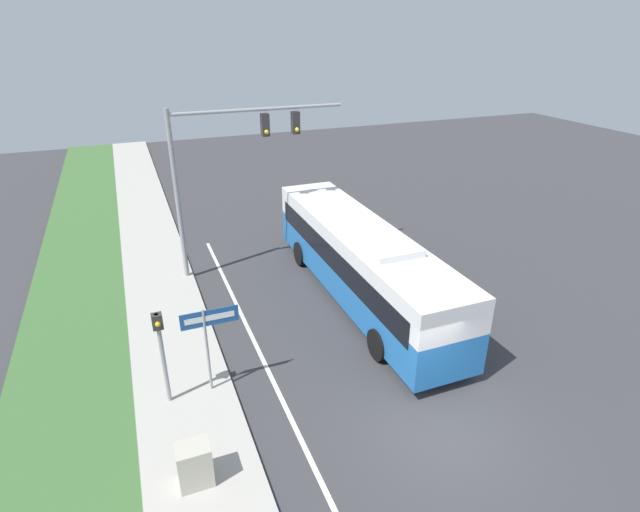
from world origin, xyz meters
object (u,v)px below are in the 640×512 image
object	(u,v)px
signal_gantry	(227,156)
utility_cabinet	(194,464)
bus	(361,258)
street_sign	(209,332)
pedestrian_signal	(161,344)

from	to	relation	value
signal_gantry	utility_cabinet	bearing A→B (deg)	-107.38
signal_gantry	utility_cabinet	size ratio (longest dim) A/B	6.47
bus	street_sign	size ratio (longest dim) A/B	4.28
street_sign	utility_cabinet	xyz separation A→B (m)	(-1.04, -3.19, -1.40)
signal_gantry	street_sign	distance (m)	8.60
utility_cabinet	pedestrian_signal	bearing A→B (deg)	94.92
bus	pedestrian_signal	size ratio (longest dim) A/B	4.04
pedestrian_signal	street_sign	world-z (taller)	pedestrian_signal
bus	pedestrian_signal	bearing A→B (deg)	-155.86
signal_gantry	street_sign	size ratio (longest dim) A/B	2.52
signal_gantry	street_sign	world-z (taller)	signal_gantry
signal_gantry	pedestrian_signal	distance (m)	9.12
bus	utility_cabinet	size ratio (longest dim) A/B	10.98
street_sign	utility_cabinet	size ratio (longest dim) A/B	2.57
pedestrian_signal	street_sign	bearing A→B (deg)	2.97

